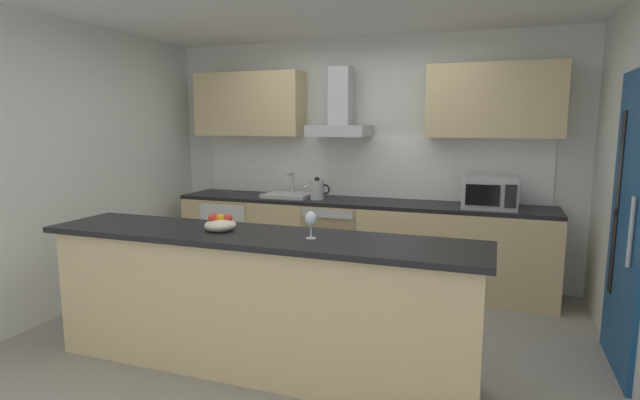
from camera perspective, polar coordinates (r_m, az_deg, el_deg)
The scene contains 16 objects.
ground at distance 4.19m, azimuth -1.22°, elevation -15.24°, with size 5.46×4.42×0.02m, color gray.
wall_back at distance 5.53m, azimuth 5.32°, elevation 4.61°, with size 5.46×0.12×2.60m, color silver.
wall_left at distance 5.14m, azimuth -25.96°, elevation 3.46°, with size 0.12×4.42×2.60m, color silver.
backsplash_tile at distance 5.47m, azimuth 5.12°, elevation 3.83°, with size 3.80×0.02×0.66m, color white.
counter_back at distance 5.30m, azimuth 4.16°, elevation -4.87°, with size 3.93×0.60×0.90m.
counter_island at distance 3.50m, azimuth -7.26°, elevation -11.50°, with size 3.06×0.64×0.96m.
upper_cabinets at distance 5.30m, azimuth 4.78°, elevation 11.04°, with size 3.88×0.32×0.70m.
side_door at distance 3.93m, azimuth 31.80°, elevation -2.34°, with size 0.08×0.85×2.05m.
oven at distance 5.33m, azimuth 1.80°, elevation -4.65°, with size 0.60×0.62×0.80m.
refrigerator at distance 5.82m, azimuth -9.68°, elevation -4.00°, with size 0.58×0.60×0.85m.
microwave at distance 4.95m, azimuth 18.90°, elevation 0.79°, with size 0.50×0.38×0.30m.
sink at distance 5.45m, azimuth -3.65°, elevation 0.63°, with size 0.50×0.40×0.26m.
kettle at distance 5.27m, azimuth -0.34°, elevation 1.22°, with size 0.29×0.15×0.24m.
range_hood at distance 5.31m, azimuth 2.31°, elevation 9.73°, with size 0.62×0.45×0.72m.
wine_glass at distance 3.17m, azimuth -1.06°, elevation -2.29°, with size 0.08×0.08×0.18m.
fruit_bowl at distance 3.51m, azimuth -11.38°, elevation -2.72°, with size 0.22×0.22×0.13m.
Camera 1 is at (1.37, -3.58, 1.69)m, focal length 27.91 mm.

